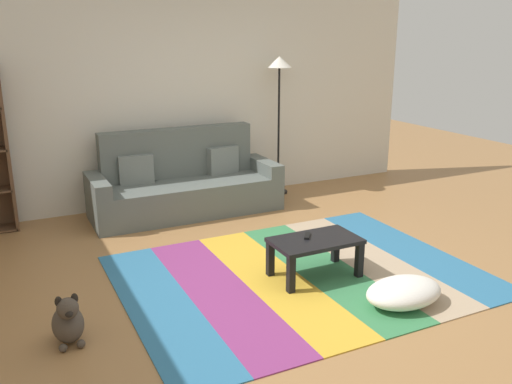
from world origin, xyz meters
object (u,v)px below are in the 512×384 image
Objects in this scene: coffee_table at (315,246)px; dog at (68,322)px; standing_lamp at (279,80)px; tv_remote at (307,236)px; couch at (184,185)px; pouf at (404,292)px.

dog is at bearing -175.99° from coffee_table.
standing_lamp is 2.88m from tv_remote.
dog is (-1.70, -2.43, -0.18)m from couch.
standing_lamp is at bearing 79.22° from pouf.
standing_lamp is (0.62, 3.28, 1.41)m from pouf.
dog is 4.31m from standing_lamp.
pouf is 4.45× the size of tv_remote.
pouf is at bearing -29.30° from tv_remote.
standing_lamp is at bearing 68.63° from coffee_table.
pouf is at bearing -75.51° from couch.
tv_remote reaches higher than pouf.
couch is 2.33m from coffee_table.
tv_remote is (2.10, 0.22, 0.21)m from dog.
dog is at bearing -138.05° from tv_remote.
coffee_table is at bearing -111.37° from standing_lamp.
pouf is 3.62m from standing_lamp.
coffee_table is 0.11m from tv_remote.
tv_remote reaches higher than coffee_table.
dog is (-2.49, 0.63, 0.04)m from pouf.
coffee_table is 5.21× the size of tv_remote.
tv_remote is (-0.39, 0.85, 0.26)m from pouf.
coffee_table is at bearing 114.62° from pouf.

